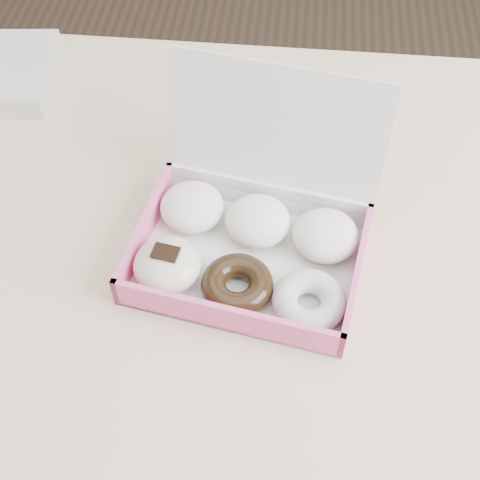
{
  "coord_description": "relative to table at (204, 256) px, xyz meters",
  "views": [
    {
      "loc": [
        0.11,
        -0.57,
        1.45
      ],
      "look_at": [
        0.06,
        -0.08,
        0.82
      ],
      "focal_mm": 50.0,
      "sensor_mm": 36.0,
      "label": 1
    }
  ],
  "objects": [
    {
      "name": "ground",
      "position": [
        0.0,
        0.0,
        -0.67
      ],
      "size": [
        4.0,
        4.0,
        0.0
      ],
      "primitive_type": "plane",
      "color": "black",
      "rests_on": "ground"
    },
    {
      "name": "table",
      "position": [
        0.0,
        0.0,
        0.0
      ],
      "size": [
        1.2,
        0.8,
        0.75
      ],
      "color": "tan",
      "rests_on": "ground"
    },
    {
      "name": "donut_box",
      "position": [
        0.07,
        -0.05,
        0.11
      ],
      "size": [
        0.32,
        0.3,
        0.21
      ],
      "rotation": [
        0.0,
        0.0,
        -0.17
      ],
      "color": "silver",
      "rests_on": "table"
    }
  ]
}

